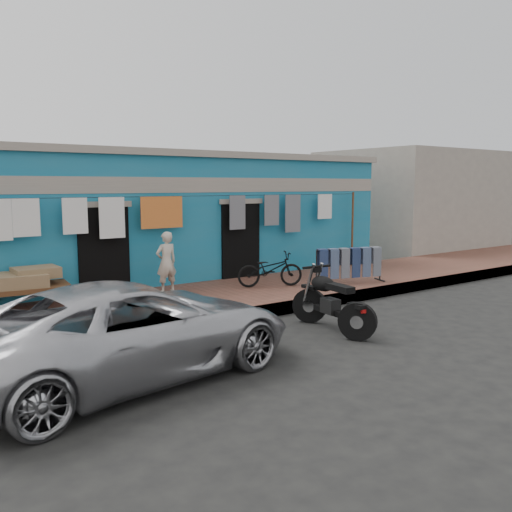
# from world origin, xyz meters

# --- Properties ---
(ground) EXTENTS (80.00, 80.00, 0.00)m
(ground) POSITION_xyz_m (0.00, 0.00, 0.00)
(ground) COLOR black
(ground) RESTS_ON ground
(sidewalk) EXTENTS (28.00, 3.00, 0.25)m
(sidewalk) POSITION_xyz_m (0.00, 3.00, 0.12)
(sidewalk) COLOR brown
(sidewalk) RESTS_ON ground
(curb) EXTENTS (28.00, 0.10, 0.25)m
(curb) POSITION_xyz_m (0.00, 1.55, 0.12)
(curb) COLOR gray
(curb) RESTS_ON ground
(building) EXTENTS (12.20, 5.20, 3.36)m
(building) POSITION_xyz_m (-0.00, 6.99, 1.69)
(building) COLOR #146C94
(building) RESTS_ON ground
(neighbor_right) EXTENTS (6.00, 5.00, 3.80)m
(neighbor_right) POSITION_xyz_m (11.00, 7.00, 1.90)
(neighbor_right) COLOR #9E9384
(neighbor_right) RESTS_ON ground
(clothesline) EXTENTS (10.06, 0.06, 2.10)m
(clothesline) POSITION_xyz_m (-0.48, 4.25, 1.82)
(clothesline) COLOR brown
(clothesline) RESTS_ON sidewalk
(car) EXTENTS (5.01, 2.83, 1.34)m
(car) POSITION_xyz_m (-3.50, -0.02, 0.67)
(car) COLOR #BABABF
(car) RESTS_ON ground
(seated_person) EXTENTS (0.49, 0.34, 1.32)m
(seated_person) POSITION_xyz_m (-1.09, 3.79, 0.91)
(seated_person) COLOR beige
(seated_person) RESTS_ON sidewalk
(bicycle) EXTENTS (1.58, 1.06, 0.96)m
(bicycle) POSITION_xyz_m (1.13, 3.03, 0.73)
(bicycle) COLOR black
(bicycle) RESTS_ON sidewalk
(motorcycle) EXTENTS (0.94, 1.82, 1.10)m
(motorcycle) POSITION_xyz_m (0.28, 0.10, 0.55)
(motorcycle) COLOR black
(motorcycle) RESTS_ON ground
(charpoy) EXTENTS (2.37, 1.46, 0.73)m
(charpoy) POSITION_xyz_m (-4.17, 3.97, 0.61)
(charpoy) COLOR brown
(charpoy) RESTS_ON sidewalk
(jeans_rack) EXTENTS (1.98, 1.36, 0.85)m
(jeans_rack) POSITION_xyz_m (2.96, 2.35, 0.68)
(jeans_rack) COLOR black
(jeans_rack) RESTS_ON sidewalk
(litter_a) EXTENTS (0.17, 0.14, 0.07)m
(litter_a) POSITION_xyz_m (-0.44, 1.20, 0.03)
(litter_a) COLOR silver
(litter_a) RESTS_ON ground
(litter_b) EXTENTS (0.21, 0.22, 0.09)m
(litter_b) POSITION_xyz_m (0.71, 1.00, 0.05)
(litter_b) COLOR silver
(litter_b) RESTS_ON ground
(litter_c) EXTENTS (0.19, 0.21, 0.07)m
(litter_c) POSITION_xyz_m (0.65, 1.20, 0.03)
(litter_c) COLOR silver
(litter_c) RESTS_ON ground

